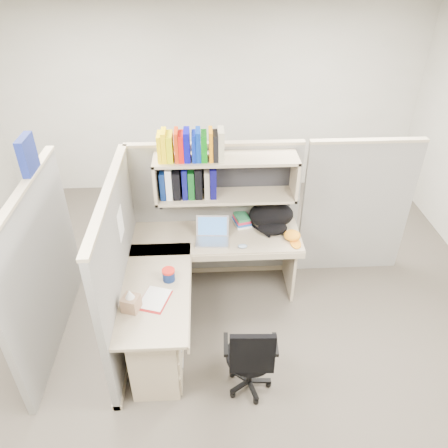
{
  "coord_description": "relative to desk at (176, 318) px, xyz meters",
  "views": [
    {
      "loc": [
        -0.11,
        -3.11,
        3.36
      ],
      "look_at": [
        0.06,
        0.25,
        1.1
      ],
      "focal_mm": 35.0,
      "sensor_mm": 36.0,
      "label": 1
    }
  ],
  "objects": [
    {
      "name": "ground",
      "position": [
        0.41,
        0.29,
        -0.44
      ],
      "size": [
        6.0,
        6.0,
        0.0
      ],
      "primitive_type": "plane",
      "color": "#39342C",
      "rests_on": "ground"
    },
    {
      "name": "room_shell",
      "position": [
        0.41,
        0.29,
        1.18
      ],
      "size": [
        6.0,
        6.0,
        6.0
      ],
      "color": "#AAA799",
      "rests_on": "ground"
    },
    {
      "name": "cubicle",
      "position": [
        0.04,
        0.74,
        0.47
      ],
      "size": [
        3.79,
        1.84,
        1.95
      ],
      "color": "slate",
      "rests_on": "ground"
    },
    {
      "name": "desk",
      "position": [
        0.0,
        0.0,
        0.0
      ],
      "size": [
        1.74,
        1.75,
        0.73
      ],
      "color": "gray",
      "rests_on": "ground"
    },
    {
      "name": "laptop",
      "position": [
        0.36,
        0.76,
        0.41
      ],
      "size": [
        0.36,
        0.36,
        0.24
      ],
      "primitive_type": null,
      "rotation": [
        0.0,
        0.0,
        -0.07
      ],
      "color": "#AFAFB4",
      "rests_on": "desk"
    },
    {
      "name": "backpack",
      "position": [
        0.99,
        0.96,
        0.43
      ],
      "size": [
        0.56,
        0.5,
        0.28
      ],
      "primitive_type": null,
      "rotation": [
        0.0,
        0.0,
        0.33
      ],
      "color": "black",
      "rests_on": "desk"
    },
    {
      "name": "orange_cap",
      "position": [
        1.18,
        0.77,
        0.34
      ],
      "size": [
        0.22,
        0.23,
        0.09
      ],
      "primitive_type": null,
      "rotation": [
        0.0,
        0.0,
        0.25
      ],
      "color": "orange",
      "rests_on": "desk"
    },
    {
      "name": "snack_canister",
      "position": [
        -0.05,
        0.2,
        0.35
      ],
      "size": [
        0.12,
        0.12,
        0.12
      ],
      "color": "#0D1F4E",
      "rests_on": "desk"
    },
    {
      "name": "tissue_box",
      "position": [
        -0.34,
        -0.16,
        0.4
      ],
      "size": [
        0.17,
        0.17,
        0.21
      ],
      "primitive_type": null,
      "rotation": [
        0.0,
        0.0,
        -0.33
      ],
      "color": "#9A7557",
      "rests_on": "desk"
    },
    {
      "name": "mouse",
      "position": [
        0.66,
        0.65,
        0.31
      ],
      "size": [
        0.1,
        0.06,
        0.04
      ],
      "primitive_type": "ellipsoid",
      "rotation": [
        0.0,
        0.0,
        0.02
      ],
      "color": "#839DBB",
      "rests_on": "desk"
    },
    {
      "name": "paper_cup",
      "position": [
        0.41,
        1.02,
        0.34
      ],
      "size": [
        0.08,
        0.08,
        0.1
      ],
      "primitive_type": "cylinder",
      "rotation": [
        0.0,
        0.0,
        -0.18
      ],
      "color": "silver",
      "rests_on": "desk"
    },
    {
      "name": "book_stack",
      "position": [
        0.69,
        1.07,
        0.34
      ],
      "size": [
        0.21,
        0.25,
        0.11
      ],
      "primitive_type": null,
      "rotation": [
        0.0,
        0.0,
        0.25
      ],
      "color": "gray",
      "rests_on": "desk"
    },
    {
      "name": "loose_paper",
      "position": [
        -0.16,
        -0.04,
        0.29
      ],
      "size": [
        0.29,
        0.33,
        0.0
      ],
      "primitive_type": null,
      "rotation": [
        0.0,
        0.0,
        -0.31
      ],
      "color": "white",
      "rests_on": "desk"
    },
    {
      "name": "task_chair",
      "position": [
        0.64,
        -0.47,
        -0.14
      ],
      "size": [
        0.45,
        0.42,
        0.86
      ],
      "color": "black",
      "rests_on": "ground"
    }
  ]
}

